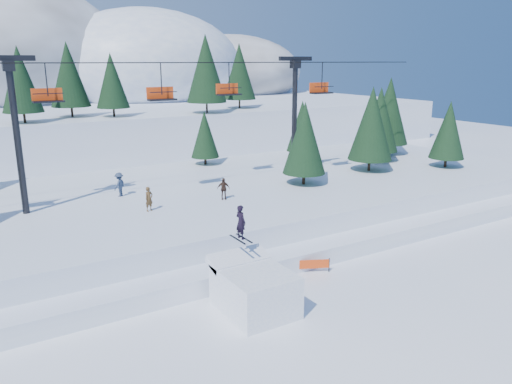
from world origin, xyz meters
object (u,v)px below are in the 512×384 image
chairlift (158,104)px  banner_far (339,249)px  jump_kicker (254,288)px  banner_near (306,265)px

chairlift → banner_far: (7.37, -12.27, -8.78)m
jump_kicker → banner_far: (8.42, 3.24, -0.68)m
banner_near → banner_far: same height
banner_near → banner_far: 3.46m
banner_far → jump_kicker: bearing=-159.0°
chairlift → banner_far: 16.79m
chairlift → banner_near: bearing=-73.0°
jump_kicker → chairlift: bearing=86.1°
jump_kicker → banner_near: size_ratio=2.01×
chairlift → jump_kicker: bearing=-93.9°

